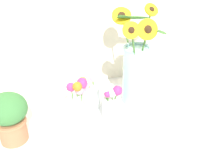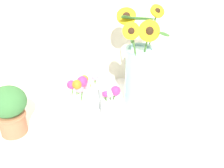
% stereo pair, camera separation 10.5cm
% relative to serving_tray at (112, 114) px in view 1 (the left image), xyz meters
% --- Properties ---
extents(ground_plane, '(6.00, 6.00, 0.00)m').
position_rel_serving_tray_xyz_m(ground_plane, '(0.03, -0.10, -0.01)').
color(ground_plane, silver).
extents(serving_tray, '(0.49, 0.49, 0.02)m').
position_rel_serving_tray_xyz_m(serving_tray, '(0.00, 0.00, 0.00)').
color(serving_tray, silver).
rests_on(serving_tray, ground_plane).
extents(mason_jar_sunflowers, '(0.22, 0.23, 0.41)m').
position_rel_serving_tray_xyz_m(mason_jar_sunflowers, '(0.13, 0.06, 0.17)').
color(mason_jar_sunflowers, '#9ED1D6').
rests_on(mason_jar_sunflowers, serving_tray).
extents(vase_small_center, '(0.08, 0.07, 0.17)m').
position_rel_serving_tray_xyz_m(vase_small_center, '(-0.02, -0.05, 0.09)').
color(vase_small_center, white).
rests_on(vase_small_center, serving_tray).
extents(vase_bulb_right, '(0.08, 0.08, 0.17)m').
position_rel_serving_tray_xyz_m(vase_bulb_right, '(-0.14, 0.01, 0.09)').
color(vase_bulb_right, white).
rests_on(vase_bulb_right, serving_tray).
extents(vase_small_back, '(0.09, 0.08, 0.15)m').
position_rel_serving_tray_xyz_m(vase_small_back, '(-0.08, 0.07, 0.08)').
color(vase_small_back, white).
rests_on(vase_small_back, serving_tray).
extents(potted_plant, '(0.14, 0.14, 0.20)m').
position_rel_serving_tray_xyz_m(potted_plant, '(-0.40, -0.04, 0.10)').
color(potted_plant, '#B7704C').
rests_on(potted_plant, ground_plane).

